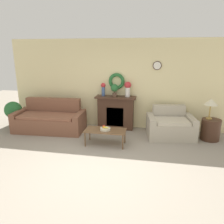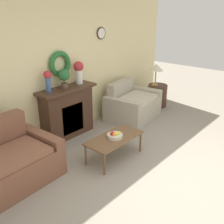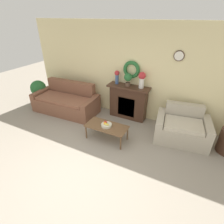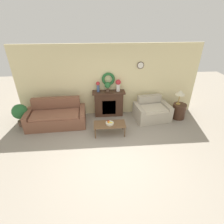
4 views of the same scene
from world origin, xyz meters
name	(u,v)px [view 2 (image 2 of 4)]	position (x,y,z in m)	size (l,w,h in m)	color
ground_plane	(183,186)	(0.00, 0.00, 0.00)	(16.00, 16.00, 0.00)	gray
wall_back	(58,69)	(0.00, 2.76, 1.35)	(6.80, 0.16, 2.70)	beige
fireplace	(67,112)	(-0.01, 2.55, 0.52)	(1.22, 0.41, 1.02)	#42281C
loveseat_right	(132,105)	(1.61, 2.15, 0.31)	(1.38, 1.08, 0.84)	#B2A893
coffee_table	(114,139)	(-0.06, 1.27, 0.36)	(1.04, 0.50, 0.40)	brown
fruit_bowl	(115,135)	(-0.06, 1.26, 0.44)	(0.27, 0.27, 0.12)	beige
side_table_by_loveseat	(157,95)	(2.67, 2.13, 0.29)	(0.50, 0.50, 0.58)	#42281C
table_lamp	(156,68)	(2.61, 2.18, 1.03)	(0.35, 0.35, 0.55)	#B28E42
vase_on_mantel_left	(48,80)	(-0.40, 2.56, 1.25)	(0.14, 0.14, 0.39)	#3D5684
vase_on_mantel_right	(79,71)	(0.35, 2.56, 1.28)	(0.20, 0.20, 0.45)	silver
potted_plant_on_mantel	(64,76)	(-0.05, 2.54, 1.25)	(0.23, 0.23, 0.37)	brown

